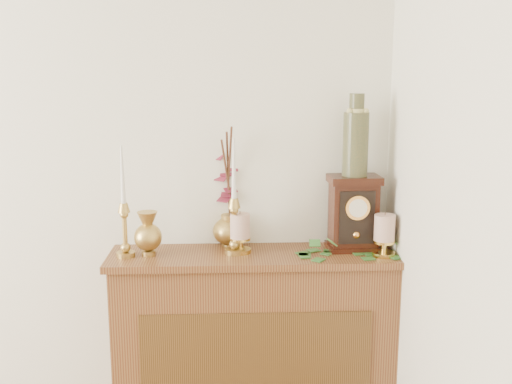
{
  "coord_description": "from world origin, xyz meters",
  "views": [
    {
      "loc": [
        1.3,
        -0.35,
        1.69
      ],
      "look_at": [
        1.4,
        2.05,
        1.21
      ],
      "focal_mm": 42.0,
      "sensor_mm": 36.0,
      "label": 1
    }
  ],
  "objects_px": {
    "candlestick_left": "(124,221)",
    "mantel_clock": "(353,214)",
    "bud_vase": "(148,234)",
    "ceramic_vase": "(356,139)",
    "ginger_jar": "(227,191)",
    "candlestick_center": "(234,217)"
  },
  "relations": [
    {
      "from": "candlestick_left",
      "to": "mantel_clock",
      "type": "height_order",
      "value": "candlestick_left"
    },
    {
      "from": "bud_vase",
      "to": "ceramic_vase",
      "type": "bearing_deg",
      "value": 3.57
    },
    {
      "from": "bud_vase",
      "to": "ginger_jar",
      "type": "height_order",
      "value": "ginger_jar"
    },
    {
      "from": "candlestick_left",
      "to": "bud_vase",
      "type": "distance_m",
      "value": 0.11
    },
    {
      "from": "mantel_clock",
      "to": "ceramic_vase",
      "type": "distance_m",
      "value": 0.32
    },
    {
      "from": "candlestick_left",
      "to": "candlestick_center",
      "type": "xyz_separation_m",
      "value": [
        0.45,
        0.02,
        0.01
      ]
    },
    {
      "from": "candlestick_center",
      "to": "bud_vase",
      "type": "distance_m",
      "value": 0.37
    },
    {
      "from": "ginger_jar",
      "to": "mantel_clock",
      "type": "xyz_separation_m",
      "value": [
        0.54,
        -0.11,
        -0.08
      ]
    },
    {
      "from": "candlestick_left",
      "to": "ginger_jar",
      "type": "xyz_separation_m",
      "value": [
        0.43,
        0.18,
        0.09
      ]
    },
    {
      "from": "candlestick_left",
      "to": "candlestick_center",
      "type": "bearing_deg",
      "value": 2.38
    },
    {
      "from": "bud_vase",
      "to": "candlestick_center",
      "type": "bearing_deg",
      "value": 1.37
    },
    {
      "from": "bud_vase",
      "to": "ceramic_vase",
      "type": "distance_m",
      "value": 0.96
    },
    {
      "from": "ceramic_vase",
      "to": "ginger_jar",
      "type": "bearing_deg",
      "value": 168.47
    },
    {
      "from": "mantel_clock",
      "to": "ceramic_vase",
      "type": "xyz_separation_m",
      "value": [
        -0.0,
        0.0,
        0.32
      ]
    },
    {
      "from": "mantel_clock",
      "to": "candlestick_center",
      "type": "bearing_deg",
      "value": -177.5
    },
    {
      "from": "candlestick_center",
      "to": "bud_vase",
      "type": "height_order",
      "value": "candlestick_center"
    },
    {
      "from": "candlestick_center",
      "to": "ginger_jar",
      "type": "xyz_separation_m",
      "value": [
        -0.03,
        0.16,
        0.08
      ]
    },
    {
      "from": "ginger_jar",
      "to": "ceramic_vase",
      "type": "xyz_separation_m",
      "value": [
        0.54,
        -0.11,
        0.24
      ]
    },
    {
      "from": "candlestick_center",
      "to": "ginger_jar",
      "type": "bearing_deg",
      "value": 100.48
    },
    {
      "from": "candlestick_left",
      "to": "candlestick_center",
      "type": "distance_m",
      "value": 0.46
    },
    {
      "from": "mantel_clock",
      "to": "ginger_jar",
      "type": "bearing_deg",
      "value": 165.89
    },
    {
      "from": "candlestick_center",
      "to": "ceramic_vase",
      "type": "xyz_separation_m",
      "value": [
        0.51,
        0.05,
        0.32
      ]
    }
  ]
}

